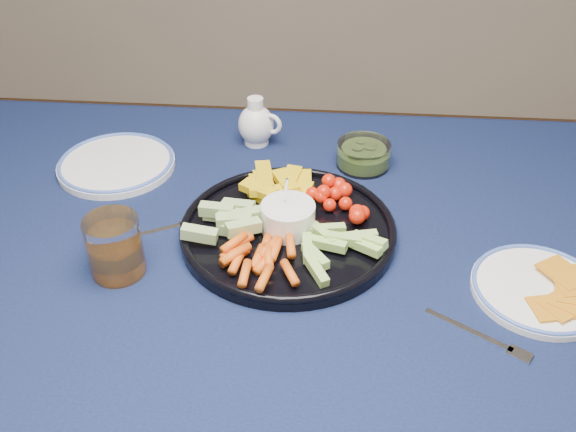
# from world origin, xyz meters

# --- Properties ---
(dining_table) EXTENTS (1.67, 1.07, 0.75)m
(dining_table) POSITION_xyz_m (0.00, 0.00, 0.66)
(dining_table) COLOR #4F2D1A
(dining_table) RESTS_ON ground
(crudite_platter) EXTENTS (0.36, 0.36, 0.12)m
(crudite_platter) POSITION_xyz_m (0.03, 0.08, 0.77)
(crudite_platter) COLOR black
(crudite_platter) RESTS_ON dining_table
(creamer_pitcher) EXTENTS (0.09, 0.07, 0.10)m
(creamer_pitcher) POSITION_xyz_m (-0.06, 0.39, 0.79)
(creamer_pitcher) COLOR white
(creamer_pitcher) RESTS_ON dining_table
(pickle_bowl) EXTENTS (0.10, 0.10, 0.05)m
(pickle_bowl) POSITION_xyz_m (0.16, 0.32, 0.77)
(pickle_bowl) COLOR white
(pickle_bowl) RESTS_ON dining_table
(cheese_plate) EXTENTS (0.20, 0.20, 0.02)m
(cheese_plate) POSITION_xyz_m (0.42, -0.02, 0.76)
(cheese_plate) COLOR white
(cheese_plate) RESTS_ON dining_table
(juice_tumbler) EXTENTS (0.08, 0.08, 0.10)m
(juice_tumbler) POSITION_xyz_m (-0.23, -0.03, 0.79)
(juice_tumbler) COLOR white
(juice_tumbler) RESTS_ON dining_table
(fork_left) EXTENTS (0.16, 0.09, 0.00)m
(fork_left) POSITION_xyz_m (-0.19, 0.08, 0.75)
(fork_left) COLOR white
(fork_left) RESTS_ON dining_table
(fork_right) EXTENTS (0.14, 0.10, 0.00)m
(fork_right) POSITION_xyz_m (0.32, -0.13, 0.75)
(fork_right) COLOR white
(fork_right) RESTS_ON dining_table
(side_plate_extra) EXTENTS (0.23, 0.23, 0.02)m
(side_plate_extra) POSITION_xyz_m (-0.32, 0.27, 0.76)
(side_plate_extra) COLOR white
(side_plate_extra) RESTS_ON dining_table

